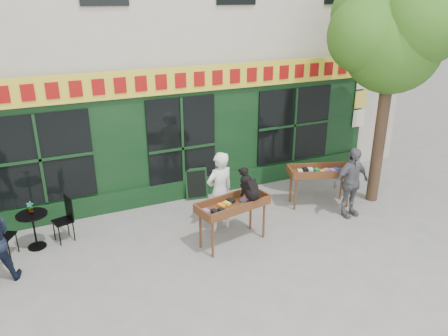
{
  "coord_description": "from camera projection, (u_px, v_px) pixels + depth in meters",
  "views": [
    {
      "loc": [
        -3.26,
        -7.23,
        4.8
      ],
      "look_at": [
        0.28,
        0.5,
        1.44
      ],
      "focal_mm": 35.0,
      "sensor_mm": 36.0,
      "label": 1
    }
  ],
  "objects": [
    {
      "name": "chalkboard",
      "position": [
        197.0,
        184.0,
        10.96
      ],
      "size": [
        0.58,
        0.27,
        0.79
      ],
      "rotation": [
        0.0,
        0.0,
        -0.15
      ],
      "color": "black",
      "rests_on": "ground"
    },
    {
      "name": "street_tree",
      "position": [
        394.0,
        29.0,
        9.61
      ],
      "size": [
        3.05,
        2.9,
        5.6
      ],
      "color": "#382619",
      "rests_on": "ground"
    },
    {
      "name": "dog",
      "position": [
        250.0,
        184.0,
        8.74
      ],
      "size": [
        0.45,
        0.65,
        0.6
      ],
      "primitive_type": null,
      "rotation": [
        0.0,
        0.0,
        0.19
      ],
      "color": "black",
      "rests_on": "book_cart_center"
    },
    {
      "name": "potted_plant",
      "position": [
        30.0,
        208.0,
        8.61
      ],
      "size": [
        0.16,
        0.13,
        0.27
      ],
      "primitive_type": "imported",
      "rotation": [
        0.0,
        0.0,
        -0.24
      ],
      "color": "gray",
      "rests_on": "bistro_table"
    },
    {
      "name": "book_cart_center",
      "position": [
        233.0,
        207.0,
        8.82
      ],
      "size": [
        1.59,
        0.9,
        0.99
      ],
      "rotation": [
        0.0,
        0.0,
        0.19
      ],
      "color": "brown",
      "rests_on": "ground"
    },
    {
      "name": "man_right",
      "position": [
        351.0,
        182.0,
        9.96
      ],
      "size": [
        0.98,
        0.44,
        1.66
      ],
      "primitive_type": "imported",
      "rotation": [
        0.0,
        0.0,
        0.03
      ],
      "color": "#5A5A5F",
      "rests_on": "ground"
    },
    {
      "name": "bistro_table",
      "position": [
        33.0,
        224.0,
        8.74
      ],
      "size": [
        0.6,
        0.6,
        0.76
      ],
      "color": "black",
      "rests_on": "ground"
    },
    {
      "name": "woman",
      "position": [
        220.0,
        192.0,
        9.34
      ],
      "size": [
        0.72,
        0.54,
        1.79
      ],
      "primitive_type": "imported",
      "rotation": [
        0.0,
        0.0,
        3.33
      ],
      "color": "silver",
      "rests_on": "ground"
    },
    {
      "name": "book_cart_right",
      "position": [
        320.0,
        173.0,
        10.48
      ],
      "size": [
        1.62,
        1.05,
        0.99
      ],
      "rotation": [
        0.0,
        0.0,
        -0.31
      ],
      "color": "brown",
      "rests_on": "ground"
    },
    {
      "name": "bistro_chair_right",
      "position": [
        66.0,
        215.0,
        9.04
      ],
      "size": [
        0.45,
        0.45,
        0.95
      ],
      "rotation": [
        0.0,
        0.0,
        -1.29
      ],
      "color": "black",
      "rests_on": "ground"
    },
    {
      "name": "ground",
      "position": [
        222.0,
        242.0,
        9.14
      ],
      "size": [
        80.0,
        80.0,
        0.0
      ],
      "primitive_type": "plane",
      "color": "slate",
      "rests_on": "ground"
    }
  ]
}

